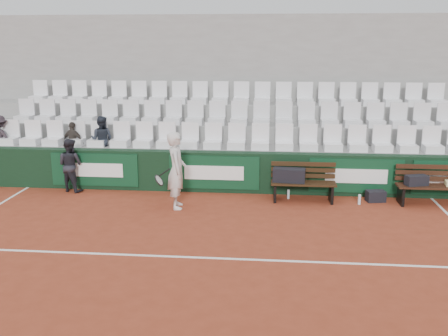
% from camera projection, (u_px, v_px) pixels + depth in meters
% --- Properties ---
extents(ground, '(80.00, 80.00, 0.00)m').
position_uv_depth(ground, '(201.00, 258.00, 8.57)').
color(ground, maroon).
rests_on(ground, ground).
extents(court_baseline, '(18.00, 0.06, 0.01)m').
position_uv_depth(court_baseline, '(201.00, 258.00, 8.57)').
color(court_baseline, white).
rests_on(court_baseline, ground).
extents(back_barrier, '(18.00, 0.34, 1.00)m').
position_uv_depth(back_barrier, '(226.00, 172.00, 12.30)').
color(back_barrier, black).
rests_on(back_barrier, ground).
extents(grandstand_tier_front, '(18.00, 0.95, 1.00)m').
position_uv_depth(grandstand_tier_front, '(225.00, 166.00, 12.92)').
color(grandstand_tier_front, gray).
rests_on(grandstand_tier_front, ground).
extents(grandstand_tier_mid, '(18.00, 0.95, 1.45)m').
position_uv_depth(grandstand_tier_mid, '(228.00, 150.00, 13.78)').
color(grandstand_tier_mid, gray).
rests_on(grandstand_tier_mid, ground).
extents(grandstand_tier_back, '(18.00, 0.95, 1.90)m').
position_uv_depth(grandstand_tier_back, '(231.00, 136.00, 14.64)').
color(grandstand_tier_back, gray).
rests_on(grandstand_tier_back, ground).
extents(grandstand_rear_wall, '(18.00, 0.30, 4.40)m').
position_uv_depth(grandstand_rear_wall, '(233.00, 91.00, 14.94)').
color(grandstand_rear_wall, gray).
rests_on(grandstand_rear_wall, ground).
extents(seat_row_front, '(11.90, 0.44, 0.63)m').
position_uv_depth(seat_row_front, '(225.00, 136.00, 12.55)').
color(seat_row_front, white).
rests_on(seat_row_front, grandstand_tier_front).
extents(seat_row_mid, '(11.90, 0.44, 0.63)m').
position_uv_depth(seat_row_mid, '(228.00, 113.00, 13.36)').
color(seat_row_mid, silver).
rests_on(seat_row_mid, grandstand_tier_mid).
extents(seat_row_back, '(11.90, 0.44, 0.63)m').
position_uv_depth(seat_row_back, '(231.00, 93.00, 14.17)').
color(seat_row_back, white).
rests_on(seat_row_back, grandstand_tier_back).
extents(bench_left, '(1.50, 0.56, 0.45)m').
position_uv_depth(bench_left, '(303.00, 192.00, 11.62)').
color(bench_left, '#331E0F').
rests_on(bench_left, ground).
extents(bench_right, '(1.50, 0.56, 0.45)m').
position_uv_depth(bench_right, '(430.00, 195.00, 11.36)').
color(bench_right, '#371C10').
rests_on(bench_right, ground).
extents(sports_bag_left, '(0.77, 0.39, 0.32)m').
position_uv_depth(sports_bag_left, '(289.00, 175.00, 11.58)').
color(sports_bag_left, black).
rests_on(sports_bag_left, bench_left).
extents(sports_bag_right, '(0.54, 0.36, 0.23)m').
position_uv_depth(sports_bag_right, '(417.00, 180.00, 11.30)').
color(sports_bag_right, black).
rests_on(sports_bag_right, bench_right).
extents(sports_bag_ground, '(0.46, 0.33, 0.26)m').
position_uv_depth(sports_bag_ground, '(376.00, 196.00, 11.60)').
color(sports_bag_ground, black).
rests_on(sports_bag_ground, ground).
extents(water_bottle_near, '(0.06, 0.06, 0.22)m').
position_uv_depth(water_bottle_near, '(288.00, 194.00, 11.82)').
color(water_bottle_near, silver).
rests_on(water_bottle_near, ground).
extents(water_bottle_far, '(0.06, 0.06, 0.23)m').
position_uv_depth(water_bottle_far, '(359.00, 199.00, 11.39)').
color(water_bottle_far, silver).
rests_on(water_bottle_far, ground).
extents(tennis_player, '(0.76, 0.70, 1.72)m').
position_uv_depth(tennis_player, '(176.00, 170.00, 11.00)').
color(tennis_player, silver).
rests_on(tennis_player, ground).
extents(ball_kid, '(0.77, 0.68, 1.33)m').
position_uv_depth(ball_kid, '(70.00, 165.00, 12.30)').
color(ball_kid, black).
rests_on(ball_kid, ground).
extents(spectator_b, '(0.67, 0.42, 1.06)m').
position_uv_depth(spectator_b, '(72.00, 125.00, 12.90)').
color(spectator_b, '#342F2A').
rests_on(spectator_b, grandstand_tier_front).
extents(spectator_c, '(0.62, 0.50, 1.22)m').
position_uv_depth(spectator_c, '(101.00, 122.00, 12.81)').
color(spectator_c, '#202630').
rests_on(spectator_c, grandstand_tier_front).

